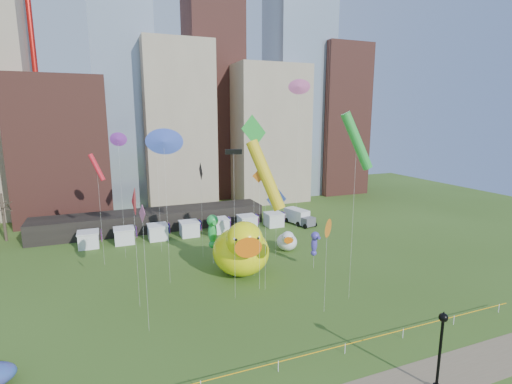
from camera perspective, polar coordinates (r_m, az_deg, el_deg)
name	(u,v)px	position (r m, az deg, el deg)	size (l,w,h in m)	color
ground	(278,371)	(32.29, 3.31, -25.01)	(160.00, 160.00, 0.00)	#37531A
skyline	(167,105)	(85.67, -13.10, 12.51)	(101.00, 23.00, 68.00)	brown
pavilion	(153,220)	(68.18, -15.05, -4.03)	(38.00, 6.00, 3.20)	black
vendor_tents	(189,229)	(63.36, -9.83, -5.43)	(33.24, 2.80, 2.40)	white
caution_tape	(278,363)	(31.89, 3.32, -24.02)	(50.00, 0.06, 0.90)	white
big_duck	(242,249)	(46.87, -2.15, -8.42)	(8.13, 9.99, 7.25)	#FDFF0D
small_duck	(287,241)	(55.86, 4.63, -7.24)	(3.93, 4.43, 3.11)	white
seahorse_green	(213,229)	(50.09, -6.44, -5.41)	(1.56, 1.93, 6.66)	silver
seahorse_purple	(315,242)	(49.39, 8.67, -7.30)	(1.22, 1.44, 4.82)	silver
lamppost	(441,342)	(31.32, 25.70, -19.44)	(0.63, 0.63, 6.01)	black
box_truck	(299,217)	(69.46, 6.34, -3.65)	(3.64, 6.49, 2.61)	white
kite_0	(133,201)	(38.81, -17.72, -1.33)	(0.63, 2.61, 12.30)	silver
kite_1	(299,87)	(65.07, 6.39, 15.22)	(2.09, 1.74, 24.95)	silver
kite_2	(201,173)	(51.14, -8.18, 2.80)	(0.13, 2.29, 13.06)	silver
kite_3	(357,141)	(39.32, 14.70, 7.29)	(3.51, 2.20, 19.53)	silver
kite_4	(266,175)	(40.64, 1.45, 2.48)	(4.03, 4.07, 16.68)	silver
kite_5	(164,142)	(43.07, -13.52, 7.26)	(2.69, 1.54, 17.75)	silver
kite_6	(260,180)	(40.69, 0.54, 1.81)	(1.33, 0.99, 13.75)	silver
kite_7	(118,140)	(52.99, -19.80, 7.31)	(1.52, 1.28, 17.00)	silver
kite_8	(97,168)	(51.65, -22.52, 3.37)	(2.05, 1.54, 14.53)	silver
kite_9	(142,218)	(34.10, -16.47, -3.68)	(0.37, 1.60, 11.76)	silver
kite_10	(234,155)	(38.26, -3.33, 5.54)	(1.70, 0.60, 15.86)	silver
kite_11	(254,133)	(43.77, -0.32, 8.80)	(3.42, 1.20, 19.23)	silver
kite_12	(156,147)	(54.11, -14.55, 6.45)	(0.61, 3.74, 15.54)	silver
kite_13	(276,200)	(51.71, 3.02, -1.15)	(1.81, 2.50, 9.60)	silver
kite_14	(327,228)	(37.19, 10.50, -5.29)	(1.40, 1.36, 9.51)	silver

